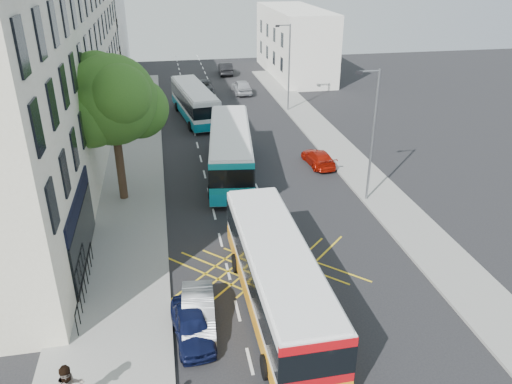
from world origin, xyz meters
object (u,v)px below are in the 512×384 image
parked_car_blue (192,325)px  distant_car_dark (225,68)px  motorbike (319,375)px  lamp_near (372,130)px  bus_mid (231,150)px  bus_near (277,276)px  bus_far (195,102)px  street_tree (112,101)px  distant_car_grey (203,87)px  lamp_far (288,63)px  parked_car_silver (198,312)px  red_hatchback (318,158)px  distant_car_silver (242,87)px

parked_car_blue → distant_car_dark: size_ratio=0.79×
motorbike → lamp_near: bearing=44.1°
bus_mid → distant_car_dark: bearing=90.4°
bus_near → bus_far: (-1.26, 28.42, -0.11)m
street_tree → distant_car_dark: size_ratio=1.94×
bus_mid → motorbike: bus_mid is taller
lamp_near → distant_car_grey: 29.69m
lamp_far → bus_near: bearing=-104.8°
lamp_far → parked_car_blue: size_ratio=2.24×
bus_near → distant_car_dark: bearing=84.6°
street_tree → distant_car_grey: size_ratio=1.82×
parked_car_blue → distant_car_grey: 38.96m
lamp_far → parked_car_silver: (-11.10, -29.53, -4.00)m
lamp_near → bus_mid: 9.95m
street_tree → red_hatchback: (13.60, 3.20, -5.73)m
street_tree → red_hatchback: size_ratio=2.27×
lamp_near → bus_far: (-8.98, 19.31, -3.06)m
parked_car_blue → parked_car_silver: parked_car_silver is taller
street_tree → distant_car_dark: 36.70m
bus_mid → distant_car_dark: (3.86, 31.74, -0.98)m
bus_mid → distant_car_grey: (0.10, 22.68, -1.06)m
street_tree → lamp_far: 22.57m
bus_mid → motorbike: size_ratio=5.31×
motorbike → street_tree: bearing=95.1°
street_tree → distant_car_grey: (7.25, 25.50, -5.62)m
lamp_far → distant_car_grey: 11.95m
bus_near → distant_car_dark: (4.02, 46.64, -0.92)m
parked_car_silver → red_hatchback: parked_car_silver is taller
street_tree → distant_car_silver: 27.79m
lamp_far → distant_car_silver: bearing=112.8°
bus_near → parked_car_silver: 3.56m
distant_car_grey → distant_car_silver: bearing=-10.0°
lamp_far → motorbike: 35.04m
distant_car_silver → bus_near: bearing=81.7°
motorbike → bus_near: bearing=75.8°
lamp_near → bus_mid: bearing=142.5°
street_tree → lamp_far: street_tree is taller
street_tree → parked_car_silver: (3.61, -12.50, -5.67)m
lamp_far → parked_car_silver: bearing=-110.6°
distant_car_silver → distant_car_dark: 9.89m
street_tree → bus_mid: (7.15, 2.82, -4.56)m
lamp_far → motorbike: size_ratio=3.56×
lamp_near → bus_mid: size_ratio=0.67×
bus_mid → distant_car_silver: bearing=86.1°
lamp_near → distant_car_dark: 37.91m
distant_car_grey → distant_car_dark: bearing=68.3°
motorbike → distant_car_silver: size_ratio=0.51×
bus_near → motorbike: bus_near is taller
motorbike → distant_car_dark: bearing=67.7°
lamp_far → red_hatchback: bearing=-94.6°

